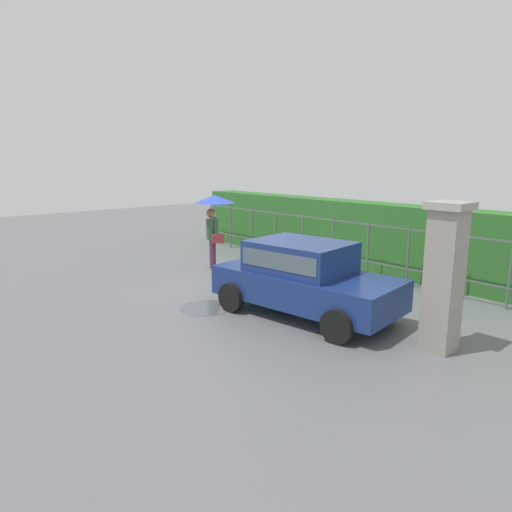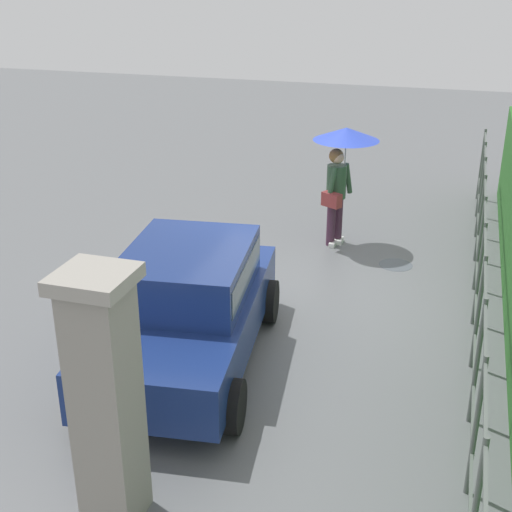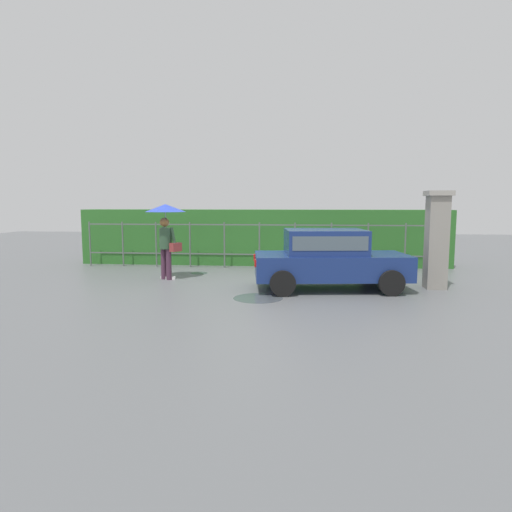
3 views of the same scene
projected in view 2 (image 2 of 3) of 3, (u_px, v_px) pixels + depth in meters
The scene contains 7 objects.
ground_plane at pixel (286, 299), 10.26m from camera, with size 40.00×40.00×0.00m, color slate.
car at pixel (188, 302), 8.39m from camera, with size 3.89×2.23×1.48m.
pedestrian at pixel (342, 155), 11.66m from camera, with size 1.12×1.12×2.09m.
gate_pillar at pixel (106, 400), 5.77m from camera, with size 0.60×0.60×2.42m.
fence_section at pixel (480, 270), 9.24m from camera, with size 11.62×0.05×1.50m.
puddle_near at pixel (155, 293), 10.46m from camera, with size 1.12×1.12×0.00m, color #4C545B.
puddle_far at pixel (396, 265), 11.43m from camera, with size 0.56×0.56×0.00m, color #4C545B.
Camera 2 is at (8.91, 2.27, 4.61)m, focal length 48.23 mm.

